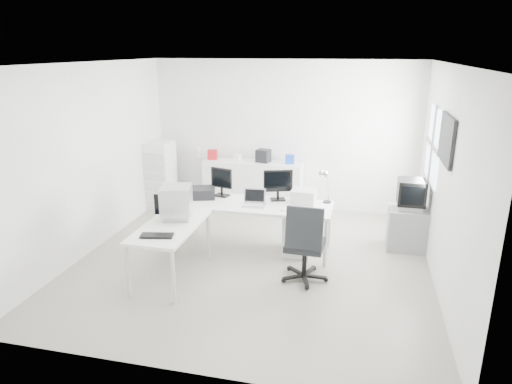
% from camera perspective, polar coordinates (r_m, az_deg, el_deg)
% --- Properties ---
extents(floor, '(5.00, 5.00, 0.01)m').
position_cam_1_polar(floor, '(6.78, -0.39, -8.59)').
color(floor, '#B7B5A4').
rests_on(floor, ground).
extents(ceiling, '(5.00, 5.00, 0.01)m').
position_cam_1_polar(ceiling, '(6.09, -0.45, 15.80)').
color(ceiling, white).
rests_on(ceiling, back_wall).
extents(back_wall, '(5.00, 0.02, 2.80)m').
position_cam_1_polar(back_wall, '(8.68, 3.49, 7.00)').
color(back_wall, white).
rests_on(back_wall, floor).
extents(left_wall, '(0.02, 5.00, 2.80)m').
position_cam_1_polar(left_wall, '(7.28, -19.97, 3.90)').
color(left_wall, white).
rests_on(left_wall, floor).
extents(right_wall, '(0.02, 5.00, 2.80)m').
position_cam_1_polar(right_wall, '(6.22, 22.61, 1.39)').
color(right_wall, white).
rests_on(right_wall, floor).
extents(window, '(0.02, 1.20, 1.10)m').
position_cam_1_polar(window, '(7.32, 21.25, 5.45)').
color(window, white).
rests_on(window, right_wall).
extents(wall_picture, '(0.04, 0.90, 0.60)m').
position_cam_1_polar(wall_picture, '(6.20, 22.73, 6.10)').
color(wall_picture, black).
rests_on(wall_picture, right_wall).
extents(main_desk, '(2.40, 0.80, 0.75)m').
position_cam_1_polar(main_desk, '(7.00, -0.51, -4.34)').
color(main_desk, white).
rests_on(main_desk, floor).
extents(side_desk, '(0.70, 1.40, 0.75)m').
position_cam_1_polar(side_desk, '(6.30, -10.51, -7.25)').
color(side_desk, white).
rests_on(side_desk, floor).
extents(drawer_pedestal, '(0.40, 0.50, 0.60)m').
position_cam_1_polar(drawer_pedestal, '(6.96, 5.23, -5.24)').
color(drawer_pedestal, white).
rests_on(drawer_pedestal, floor).
extents(inkjet_printer, '(0.52, 0.46, 0.16)m').
position_cam_1_polar(inkjet_printer, '(7.18, -6.94, -0.08)').
color(inkjet_printer, black).
rests_on(inkjet_printer, main_desk).
extents(lcd_monitor_small, '(0.41, 0.30, 0.46)m').
position_cam_1_polar(lcd_monitor_small, '(7.17, -4.32, 1.26)').
color(lcd_monitor_small, black).
rests_on(lcd_monitor_small, main_desk).
extents(lcd_monitor_large, '(0.48, 0.31, 0.46)m').
position_cam_1_polar(lcd_monitor_large, '(6.96, 2.76, 0.79)').
color(lcd_monitor_large, black).
rests_on(lcd_monitor_large, main_desk).
extents(laptop, '(0.34, 0.35, 0.21)m').
position_cam_1_polar(laptop, '(6.73, -0.31, -0.91)').
color(laptop, '#B7B7BA').
rests_on(laptop, main_desk).
extents(white_keyboard, '(0.39, 0.19, 0.02)m').
position_cam_1_polar(white_keyboard, '(6.61, 4.66, -2.20)').
color(white_keyboard, white).
rests_on(white_keyboard, main_desk).
extents(white_mouse, '(0.06, 0.06, 0.06)m').
position_cam_1_polar(white_mouse, '(6.62, 7.30, -2.09)').
color(white_mouse, white).
rests_on(white_mouse, main_desk).
extents(laser_printer, '(0.37, 0.32, 0.20)m').
position_cam_1_polar(laser_printer, '(6.92, 5.96, -0.52)').
color(laser_printer, silver).
rests_on(laser_printer, main_desk).
extents(desk_lamp, '(0.18, 0.18, 0.44)m').
position_cam_1_polar(desk_lamp, '(6.93, 8.95, 0.40)').
color(desk_lamp, silver).
rests_on(desk_lamp, main_desk).
extents(crt_monitor, '(0.43, 0.43, 0.41)m').
position_cam_1_polar(crt_monitor, '(6.30, -9.91, -1.53)').
color(crt_monitor, '#B7B7BA').
rests_on(crt_monitor, side_desk).
extents(black_keyboard, '(0.43, 0.24, 0.03)m').
position_cam_1_polar(black_keyboard, '(5.81, -12.28, -5.35)').
color(black_keyboard, black).
rests_on(black_keyboard, side_desk).
extents(office_chair, '(0.67, 0.67, 1.11)m').
position_cam_1_polar(office_chair, '(6.08, 6.16, -6.12)').
color(office_chair, '#232528').
rests_on(office_chair, floor).
extents(tv_cabinet, '(0.60, 0.49, 0.65)m').
position_cam_1_polar(tv_cabinet, '(7.43, 18.41, -4.39)').
color(tv_cabinet, gray).
rests_on(tv_cabinet, floor).
extents(crt_tv, '(0.50, 0.48, 0.45)m').
position_cam_1_polar(crt_tv, '(7.25, 18.82, -0.34)').
color(crt_tv, black).
rests_on(crt_tv, tv_cabinet).
extents(sideboard, '(1.88, 0.47, 0.94)m').
position_cam_1_polar(sideboard, '(8.76, -0.38, 0.86)').
color(sideboard, white).
rests_on(sideboard, floor).
extents(clutter_box_a, '(0.20, 0.19, 0.18)m').
position_cam_1_polar(clutter_box_a, '(8.83, -5.46, 4.67)').
color(clutter_box_a, '#A7171C').
rests_on(clutter_box_a, sideboard).
extents(clutter_box_b, '(0.15, 0.14, 0.13)m').
position_cam_1_polar(clutter_box_b, '(8.69, -2.31, 4.36)').
color(clutter_box_b, white).
rests_on(clutter_box_b, sideboard).
extents(clutter_box_c, '(0.28, 0.26, 0.24)m').
position_cam_1_polar(clutter_box_c, '(8.56, 0.92, 4.55)').
color(clutter_box_c, black).
rests_on(clutter_box_c, sideboard).
extents(clutter_box_d, '(0.18, 0.17, 0.16)m').
position_cam_1_polar(clutter_box_d, '(8.48, 4.23, 4.11)').
color(clutter_box_d, '#1A3CB8').
rests_on(clutter_box_d, sideboard).
extents(clutter_bottle, '(0.07, 0.07, 0.22)m').
position_cam_1_polar(clutter_bottle, '(8.96, -7.21, 4.94)').
color(clutter_bottle, white).
rests_on(clutter_bottle, sideboard).
extents(filing_cabinet, '(0.45, 0.54, 1.30)m').
position_cam_1_polar(filing_cabinet, '(8.96, -11.81, 2.06)').
color(filing_cabinet, white).
rests_on(filing_cabinet, floor).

